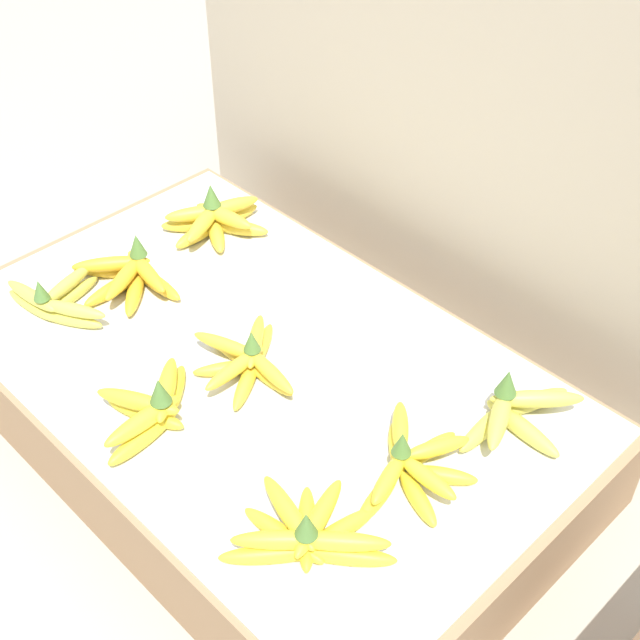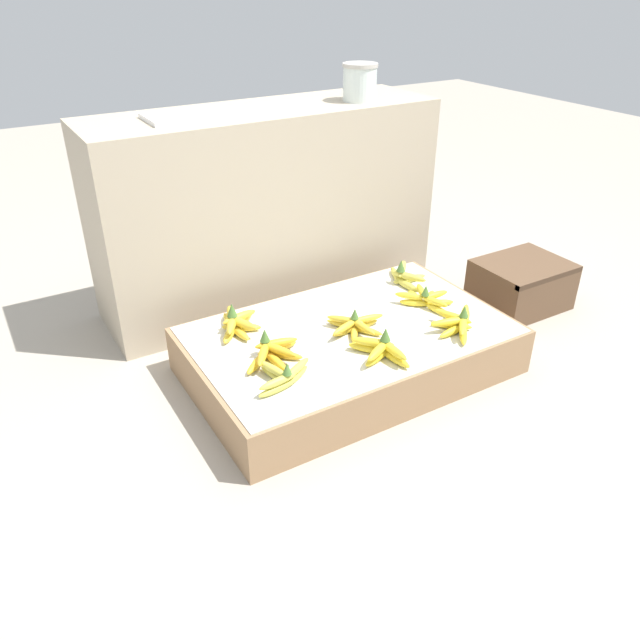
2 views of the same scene
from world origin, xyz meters
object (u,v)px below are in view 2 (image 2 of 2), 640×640
Objects in this scene: banana_bunch_front_midright at (458,322)px; banana_bunch_middle_left at (272,352)px; wooden_crate at (521,284)px; banana_bunch_front_left at (283,376)px; foam_tray_white at (183,116)px; glass_jar at (360,82)px; banana_bunch_middle_midright at (426,299)px; banana_bunch_back_midright at (404,276)px; banana_bunch_front_midleft at (381,349)px; banana_bunch_back_left at (236,323)px; banana_bunch_middle_midleft at (355,325)px.

banana_bunch_front_midright is 1.00× the size of banana_bunch_middle_left.
wooden_crate is 1.60× the size of banana_bunch_middle_left.
foam_tray_white is (0.05, 0.87, 0.65)m from banana_bunch_front_left.
banana_bunch_middle_midright is at bearing -97.51° from glass_jar.
banana_bunch_front_midright is 0.41m from banana_bunch_back_midright.
foam_tray_white is at bearing 152.80° from wooden_crate.
wooden_crate is at bearing -27.20° from foam_tray_white.
banana_bunch_middle_left is (-1.28, -0.08, 0.11)m from wooden_crate.
glass_jar is (0.10, 0.84, 0.71)m from banana_bunch_front_midright.
banana_bunch_back_left is at bearing 129.88° from banana_bunch_front_midleft.
foam_tray_white is at bearing 88.35° from banana_bunch_middle_left.
banana_bunch_back_left is (-0.73, 0.20, 0.01)m from banana_bunch_middle_midright.
foam_tray_white reaches higher than banana_bunch_middle_left.
banana_bunch_middle_left is 1.60× the size of glass_jar.
banana_bunch_front_left is 1.52× the size of glass_jar.
glass_jar is (0.44, 0.66, 0.72)m from banana_bunch_middle_midleft.
banana_bunch_front_midright is 1.01× the size of banana_bunch_middle_midleft.
foam_tray_white is at bearing 86.38° from banana_bunch_front_left.
banana_bunch_front_left is at bearing -153.86° from banana_bunch_back_midright.
glass_jar reaches higher than banana_bunch_front_left.
banana_bunch_front_midleft is 0.96× the size of banana_bunch_middle_midright.
banana_bunch_front_midleft is at bearing -71.58° from foam_tray_white.
banana_bunch_middle_left is 1.08× the size of banana_bunch_back_left.
banana_bunch_front_midleft is at bearing -177.88° from banana_bunch_front_midright.
banana_bunch_back_midright is (-0.54, 0.16, 0.11)m from wooden_crate.
banana_bunch_front_midleft reaches higher than banana_bunch_middle_midright.
banana_bunch_front_left is at bearing 173.71° from banana_bunch_front_midleft.
banana_bunch_middle_midleft is (0.38, 0.15, -0.00)m from banana_bunch_front_left.
wooden_crate is 0.60m from banana_bunch_middle_midright.
banana_bunch_front_midleft reaches higher than wooden_crate.
glass_jar is at bearing 82.49° from banana_bunch_middle_midright.
banana_bunch_back_midright is at bearing 29.69° from banana_bunch_middle_midleft.
banana_bunch_back_left is at bearing 173.00° from wooden_crate.
banana_bunch_middle_midright is (0.73, 0.18, -0.00)m from banana_bunch_front_left.
banana_bunch_middle_left is 0.99× the size of banana_bunch_middle_midright.
banana_bunch_front_midleft is 0.97× the size of banana_bunch_front_midright.
wooden_crate is 1.73× the size of banana_bunch_back_left.
banana_bunch_middle_left is 1.01× the size of banana_bunch_middle_midleft.
foam_tray_white reaches higher than banana_bunch_back_left.
banana_bunch_front_midleft and banana_bunch_back_midright have the same top height.
banana_bunch_middle_midleft is 0.36m from banana_bunch_middle_midright.
banana_bunch_front_left is at bearing -170.57° from wooden_crate.
banana_bunch_front_left is 0.38m from banana_bunch_back_left.
wooden_crate is at bearing 15.05° from banana_bunch_front_midleft.
banana_bunch_front_midleft is at bearing -29.22° from banana_bunch_middle_left.
banana_bunch_middle_midright is at bearing -102.62° from banana_bunch_back_midright.
banana_bunch_back_left is 0.79× the size of foam_tray_white.
banana_bunch_middle_midleft is 1.07× the size of banana_bunch_back_left.
wooden_crate is 0.66m from banana_bunch_front_midright.
banana_bunch_middle_midright is 1.16m from foam_tray_white.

